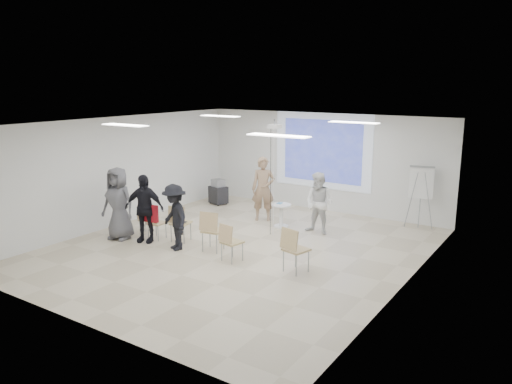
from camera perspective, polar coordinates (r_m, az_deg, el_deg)
The scene contains 30 objects.
floor at distance 12.06m, azimuth -2.11°, elevation -6.74°, with size 8.00×9.00×0.10m, color beige.
ceiling at distance 11.41m, azimuth -2.23°, elevation 8.11°, with size 8.00×9.00×0.10m, color white.
wall_back at distance 15.50m, azimuth 7.66°, elevation 3.42°, with size 8.00×0.10×3.00m, color silver.
wall_left at distance 14.33m, azimuth -15.48°, elevation 2.33°, with size 0.10×9.00×3.00m, color silver.
wall_right at distance 9.91m, azimuth 17.29°, elevation -2.24°, with size 0.10×9.00×3.00m, color silver.
projection_halo at distance 15.39m, azimuth 7.59°, elevation 4.68°, with size 3.20×0.01×2.30m, color silver.
projection_image at distance 15.38m, azimuth 7.57°, elevation 4.67°, with size 2.60×0.01×1.90m, color #3241AC.
pedestal_table at distance 13.70m, azimuth 2.91°, elevation -2.53°, with size 0.61×0.61×0.66m.
player_left at distance 14.23m, azimuth 0.84°, elevation 0.84°, with size 0.76×0.51×2.08m, color #A28063.
player_right at distance 13.09m, azimuth 7.24°, elevation -0.93°, with size 0.87×0.70×1.80m, color white.
controller_left at distance 14.28m, azimuth 1.99°, elevation 2.23°, with size 0.04×0.11×0.04m, color white.
controller_right at distance 13.32m, azimuth 7.06°, elevation 0.70°, with size 0.04×0.12×0.04m, color white.
chair_far_left at distance 13.29m, azimuth -12.44°, elevation -2.82°, with size 0.48×0.50×0.80m.
chair_left_mid at distance 12.84m, azimuth -11.48°, elevation -3.25°, with size 0.42×0.45×0.83m.
chair_left_inner at distance 12.52m, azimuth -8.79°, elevation -3.22°, with size 0.54×0.56×0.95m.
chair_center at distance 11.72m, azimuth -5.13°, elevation -4.10°, with size 0.54×0.57×0.99m.
chair_right_inner at distance 11.06m, azimuth -3.05°, elevation -5.44°, with size 0.49×0.51×0.88m.
chair_right_far at distance 10.44m, azimuth 4.30°, elevation -6.22°, with size 0.57×0.59×0.98m.
red_jacket at distance 12.68m, azimuth -12.02°, elevation -2.39°, with size 0.45×0.10×0.43m, color maroon.
laptop at distance 12.61m, azimuth -8.54°, elevation -3.34°, with size 0.35×0.25×0.03m, color black.
audience_left at distance 12.62m, azimuth -12.68°, elevation -1.29°, with size 1.14×0.68×1.96m, color black.
audience_mid at distance 11.91m, azimuth -9.30°, elevation -2.37°, with size 1.16×0.63×1.80m, color black.
audience_outer at distance 13.00m, azimuth -15.48°, elevation -0.79°, with size 1.01×0.66×2.07m, color #5B5A60.
flipchart_easel at distance 14.06m, azimuth 18.36°, elevation 1.01°, with size 0.74×0.57×1.73m.
av_cart at distance 16.31m, azimuth -4.33°, elevation -0.06°, with size 0.65×0.58×0.82m.
ceiling_projector at distance 12.63m, azimuth 2.12°, elevation 6.90°, with size 0.30×0.25×3.00m.
fluor_panel_nw at distance 14.21m, azimuth -4.12°, elevation 8.65°, with size 1.20×0.30×0.02m, color white.
fluor_panel_ne at distance 12.21m, azimuth 11.11°, elevation 7.80°, with size 1.20×0.30×0.02m, color white.
fluor_panel_sw at distance 11.64m, azimuth -14.74°, elevation 7.41°, with size 1.20×0.30×0.02m, color white.
fluor_panel_se at distance 9.08m, azimuth 2.57°, elevation 6.45°, with size 1.20×0.30×0.02m, color white.
Camera 1 is at (6.62, -9.25, 3.94)m, focal length 35.00 mm.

